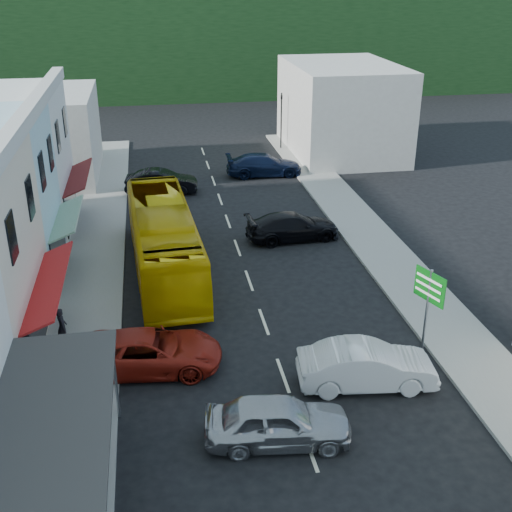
{
  "coord_description": "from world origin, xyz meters",
  "views": [
    {
      "loc": [
        -4.33,
        -19.44,
        13.92
      ],
      "look_at": [
        0.0,
        6.0,
        2.2
      ],
      "focal_mm": 45.0,
      "sensor_mm": 36.0,
      "label": 1
    }
  ],
  "objects": [
    {
      "name": "distant_block_right",
      "position": [
        11.0,
        30.0,
        3.5
      ],
      "size": [
        8.0,
        12.0,
        7.0
      ],
      "primitive_type": "cube",
      "color": "#B7B2A8",
      "rests_on": "ground"
    },
    {
      "name": "car_navy_far",
      "position": [
        3.76,
        24.68,
        0.7
      ],
      "size": [
        4.55,
        1.97,
        1.4
      ],
      "primitive_type": "imported",
      "rotation": [
        0.0,
        0.0,
        1.54
      ],
      "color": "black",
      "rests_on": "ground"
    },
    {
      "name": "traffic_signal",
      "position": [
        6.43,
        31.53,
        2.31
      ],
      "size": [
        1.09,
        1.24,
        4.63
      ],
      "primitive_type": null,
      "rotation": [
        0.0,
        0.0,
        2.77
      ],
      "color": "black",
      "rests_on": "ground"
    },
    {
      "name": "hillside",
      "position": [
        -1.45,
        65.09,
        6.73
      ],
      "size": [
        80.0,
        26.0,
        14.0
      ],
      "color": "black",
      "rests_on": "ground"
    },
    {
      "name": "car_silver",
      "position": [
        -0.91,
        -3.51,
        0.7
      ],
      "size": [
        4.57,
        2.28,
        1.4
      ],
      "primitive_type": "imported",
      "rotation": [
        0.0,
        0.0,
        1.46
      ],
      "color": "#A7A8AD",
      "rests_on": "ground"
    },
    {
      "name": "car_black_near",
      "position": [
        3.2,
        12.7,
        0.7
      ],
      "size": [
        4.64,
        2.22,
        1.4
      ],
      "primitive_type": "imported",
      "rotation": [
        0.0,
        0.0,
        1.66
      ],
      "color": "black",
      "rests_on": "ground"
    },
    {
      "name": "pedestrian_left",
      "position": [
        -8.2,
        3.31,
        1.0
      ],
      "size": [
        0.54,
        0.68,
        1.7
      ],
      "primitive_type": "imported",
      "rotation": [
        0.0,
        0.0,
        1.82
      ],
      "color": "black",
      "rests_on": "sidewalk_left"
    },
    {
      "name": "sidewalk_right",
      "position": [
        7.5,
        10.0,
        0.07
      ],
      "size": [
        3.0,
        52.0,
        0.15
      ],
      "primitive_type": "cube",
      "color": "gray",
      "rests_on": "ground"
    },
    {
      "name": "sidewalk_left",
      "position": [
        -7.5,
        10.0,
        0.07
      ],
      "size": [
        3.0,
        52.0,
        0.15
      ],
      "primitive_type": "cube",
      "color": "gray",
      "rests_on": "ground"
    },
    {
      "name": "direction_sign",
      "position": [
        5.8,
        0.78,
        1.76
      ],
      "size": [
        1.19,
        1.7,
        3.52
      ],
      "primitive_type": null,
      "rotation": [
        0.0,
        0.0,
        0.35
      ],
      "color": "#075110",
      "rests_on": "ground"
    },
    {
      "name": "car_white",
      "position": [
        2.83,
        -1.08,
        0.7
      ],
      "size": [
        4.57,
        2.26,
        1.4
      ],
      "primitive_type": "imported",
      "rotation": [
        0.0,
        0.0,
        1.46
      ],
      "color": "silver",
      "rests_on": "ground"
    },
    {
      "name": "ground",
      "position": [
        0.0,
        0.0,
        0.0
      ],
      "size": [
        120.0,
        120.0,
        0.0
      ],
      "primitive_type": "plane",
      "color": "black",
      "rests_on": "ground"
    },
    {
      "name": "car_red",
      "position": [
        -4.84,
        1.29,
        0.7
      ],
      "size": [
        4.77,
        2.35,
        1.4
      ],
      "primitive_type": "imported",
      "rotation": [
        0.0,
        0.0,
        1.47
      ],
      "color": "maroon",
      "rests_on": "ground"
    },
    {
      "name": "distant_block_left",
      "position": [
        -12.0,
        27.0,
        3.0
      ],
      "size": [
        8.0,
        10.0,
        6.0
      ],
      "primitive_type": "cube",
      "color": "#B7B2A8",
      "rests_on": "ground"
    },
    {
      "name": "car_black_far",
      "position": [
        -3.68,
        21.92,
        0.7
      ],
      "size": [
        4.56,
        2.22,
        1.4
      ],
      "primitive_type": "imported",
      "rotation": [
        0.0,
        0.0,
        1.47
      ],
      "color": "black",
      "rests_on": "ground"
    },
    {
      "name": "bus",
      "position": [
        -3.95,
        9.69,
        1.55
      ],
      "size": [
        3.16,
        11.72,
        3.1
      ],
      "primitive_type": "imported",
      "rotation": [
        0.0,
        0.0,
        0.06
      ],
      "color": "#D4A807",
      "rests_on": "ground"
    }
  ]
}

